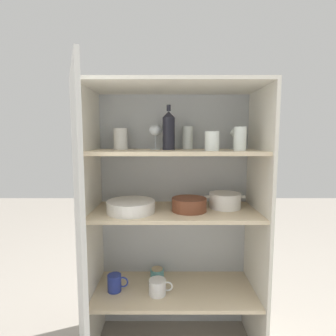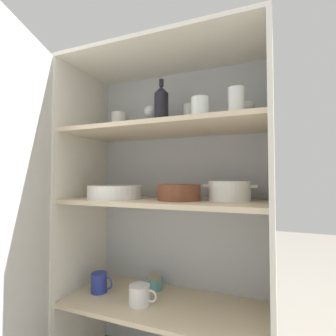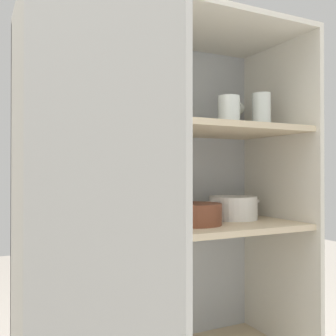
{
  "view_description": "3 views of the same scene",
  "coord_description": "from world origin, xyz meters",
  "px_view_note": "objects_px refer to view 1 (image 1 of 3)",
  "views": [
    {
      "loc": [
        -0.04,
        -1.22,
        1.21
      ],
      "look_at": [
        -0.04,
        0.2,
        1.05
      ],
      "focal_mm": 28.0,
      "sensor_mm": 36.0,
      "label": 1
    },
    {
      "loc": [
        0.48,
        -0.91,
        0.91
      ],
      "look_at": [
        -0.0,
        0.25,
        0.96
      ],
      "focal_mm": 28.0,
      "sensor_mm": 36.0,
      "label": 2
    },
    {
      "loc": [
        -0.58,
        -0.96,
        0.99
      ],
      "look_at": [
        0.01,
        0.23,
        1.0
      ],
      "focal_mm": 42.0,
      "sensor_mm": 36.0,
      "label": 3
    }
  ],
  "objects_px": {
    "mixing_bowl_large": "(190,204)",
    "storage_jar": "(158,273)",
    "plate_stack_white": "(132,206)",
    "coffee_mug_primary": "(116,283)",
    "casserole_dish": "(226,200)",
    "wine_bottle": "(170,130)"
  },
  "relations": [
    {
      "from": "casserole_dish",
      "to": "mixing_bowl_large",
      "type": "bearing_deg",
      "value": -162.71
    },
    {
      "from": "wine_bottle",
      "to": "plate_stack_white",
      "type": "height_order",
      "value": "wine_bottle"
    },
    {
      "from": "wine_bottle",
      "to": "mixing_bowl_large",
      "type": "relative_size",
      "value": 1.29
    },
    {
      "from": "plate_stack_white",
      "to": "storage_jar",
      "type": "bearing_deg",
      "value": 50.71
    },
    {
      "from": "mixing_bowl_large",
      "to": "casserole_dish",
      "type": "relative_size",
      "value": 0.82
    },
    {
      "from": "mixing_bowl_large",
      "to": "coffee_mug_primary",
      "type": "xyz_separation_m",
      "value": [
        -0.42,
        -0.0,
        -0.46
      ]
    },
    {
      "from": "mixing_bowl_large",
      "to": "storage_jar",
      "type": "distance_m",
      "value": 0.53
    },
    {
      "from": "coffee_mug_primary",
      "to": "storage_jar",
      "type": "height_order",
      "value": "coffee_mug_primary"
    },
    {
      "from": "mixing_bowl_large",
      "to": "coffee_mug_primary",
      "type": "relative_size",
      "value": 1.61
    },
    {
      "from": "mixing_bowl_large",
      "to": "storage_jar",
      "type": "relative_size",
      "value": 2.31
    },
    {
      "from": "wine_bottle",
      "to": "coffee_mug_primary",
      "type": "height_order",
      "value": "wine_bottle"
    },
    {
      "from": "mixing_bowl_large",
      "to": "storage_jar",
      "type": "height_order",
      "value": "mixing_bowl_large"
    },
    {
      "from": "plate_stack_white",
      "to": "mixing_bowl_large",
      "type": "relative_size",
      "value": 1.36
    },
    {
      "from": "coffee_mug_primary",
      "to": "mixing_bowl_large",
      "type": "bearing_deg",
      "value": 0.46
    },
    {
      "from": "coffee_mug_primary",
      "to": "wine_bottle",
      "type": "bearing_deg",
      "value": 12.04
    },
    {
      "from": "wine_bottle",
      "to": "mixing_bowl_large",
      "type": "xyz_separation_m",
      "value": [
        0.11,
        -0.06,
        -0.4
      ]
    },
    {
      "from": "plate_stack_white",
      "to": "storage_jar",
      "type": "xyz_separation_m",
      "value": [
        0.13,
        0.16,
        -0.47
      ]
    },
    {
      "from": "casserole_dish",
      "to": "coffee_mug_primary",
      "type": "distance_m",
      "value": 0.78
    },
    {
      "from": "wine_bottle",
      "to": "storage_jar",
      "type": "distance_m",
      "value": 0.88
    },
    {
      "from": "wine_bottle",
      "to": "plate_stack_white",
      "type": "bearing_deg",
      "value": -156.89
    },
    {
      "from": "wine_bottle",
      "to": "storage_jar",
      "type": "bearing_deg",
      "value": 133.6
    },
    {
      "from": "plate_stack_white",
      "to": "casserole_dish",
      "type": "height_order",
      "value": "casserole_dish"
    }
  ]
}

